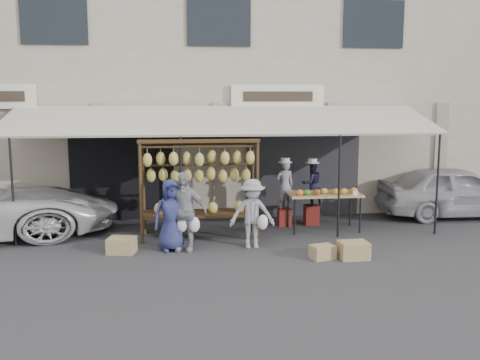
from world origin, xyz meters
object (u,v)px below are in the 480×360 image
Objects in this scene: customer_left at (171,215)px; crate_far at (122,245)px; sedan at (456,191)px; vendor_left at (285,185)px; crate_near_a at (322,252)px; customer_right at (252,214)px; crate_near_b at (353,250)px; produce_table at (324,194)px; customer_mid at (183,211)px; vendor_right at (312,183)px; banana_rack at (199,169)px.

customer_left is 1.16m from crate_far.
sedan is at bearing 4.13° from customer_left.
vendor_left reaches higher than sedan.
crate_far is at bearing 168.26° from crate_near_a.
customer_left is at bearing -177.60° from customer_right.
vendor_left reaches higher than crate_near_b.
produce_table is 1.04× the size of customer_mid.
customer_right is at bearing 2.55° from crate_far.
vendor_right is 3.75m from customer_mid.
customer_left is 3.34× the size of crate_near_a.
customer_left is at bearing -178.85° from customer_mid.
banana_rack is 4.65× the size of crate_near_b.
produce_table reaches higher than crate_far.
crate_near_a is (1.26, -0.94, -0.59)m from customer_right.
produce_table is 3.54m from customer_mid.
sedan reaches higher than crate_near_a.
customer_left is at bearing 15.09° from vendor_right.
vendor_left is 0.80× the size of customer_right.
vendor_left is 2.63× the size of crate_near_a.
customer_right is at bearing 113.97° from sedan.
customer_mid reaches higher than customer_left.
sedan is at bearing 29.67° from customer_mid.
sedan reaches higher than crate_near_b.
customer_left is at bearing 164.50° from crate_near_b.
customer_right reaches higher than produce_table.
customer_right is at bearing 152.00° from crate_near_b.
produce_table is 4.00m from sedan.
vendor_left is at bearing -5.80° from vendor_right.
vendor_right reaches higher than crate_far.
crate_far is (-3.93, 0.82, 0.03)m from crate_near_a.
customer_right reaches higher than crate_near_a.
customer_mid is 1.42m from customer_right.
crate_near_a is at bearing -7.05° from customer_mid.
produce_table is 1.17× the size of customer_right.
customer_left is at bearing 109.37° from sedan.
customer_left is at bearing -123.91° from banana_rack.
crate_far is (-4.54, 0.87, -0.01)m from crate_near_b.
vendor_left is at bearing 94.44° from crate_near_a.
customer_right is (-1.87, -1.24, -0.15)m from produce_table.
crate_near_b is at bearing -5.39° from crate_near_a.
customer_right is 1.68m from crate_near_a.
vendor_right is (2.81, 1.05, -0.54)m from banana_rack.
vendor_right is 2.64m from customer_right.
produce_table is 3.84× the size of crate_near_a.
sedan is at bearing 24.23° from customer_right.
sedan is (3.96, 0.39, -0.34)m from vendor_right.
banana_rack is at bearing 5.82° from vendor_right.
crate_far is at bearing 22.65° from vendor_left.
crate_near_a is (-0.61, -2.18, -0.74)m from produce_table.
vendor_left is at bearing 106.13° from crate_near_b.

